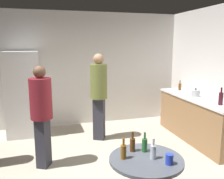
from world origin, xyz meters
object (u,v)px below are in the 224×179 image
at_px(foreground_table, 146,167).
at_px(person_in_olive_shirt, 99,90).
at_px(beer_bottle_amber, 123,151).
at_px(beer_bottle_clear, 153,151).
at_px(kettle, 196,93).
at_px(refrigerator, 23,94).
at_px(plastic_cup_blue, 169,159).
at_px(beer_bottle_brown, 133,144).
at_px(beer_bottle_on_counter, 180,87).
at_px(person_in_maroon_shirt, 41,109).
at_px(beer_bottle_green, 145,145).
at_px(wine_bottle_on_counter, 221,98).

height_order(foreground_table, person_in_olive_shirt, person_in_olive_shirt).
distance_m(beer_bottle_amber, beer_bottle_clear, 0.32).
bearing_deg(kettle, refrigerator, 160.08).
distance_m(beer_bottle_amber, plastic_cup_blue, 0.48).
height_order(refrigerator, kettle, refrigerator).
relative_size(beer_bottle_brown, plastic_cup_blue, 2.09).
height_order(beer_bottle_amber, plastic_cup_blue, beer_bottle_amber).
relative_size(beer_bottle_on_counter, beer_bottle_amber, 1.00).
height_order(kettle, person_in_maroon_shirt, person_in_maroon_shirt).
relative_size(beer_bottle_on_counter, beer_bottle_brown, 1.00).
height_order(refrigerator, beer_bottle_on_counter, refrigerator).
height_order(refrigerator, plastic_cup_blue, refrigerator).
height_order(beer_bottle_green, person_in_olive_shirt, person_in_olive_shirt).
height_order(refrigerator, foreground_table, refrigerator).
bearing_deg(beer_bottle_green, beer_bottle_on_counter, 52.02).
relative_size(foreground_table, beer_bottle_amber, 3.48).
bearing_deg(plastic_cup_blue, beer_bottle_amber, 149.00).
bearing_deg(beer_bottle_green, kettle, 43.38).
relative_size(person_in_maroon_shirt, person_in_olive_shirt, 0.92).
relative_size(wine_bottle_on_counter, person_in_olive_shirt, 0.18).
height_order(kettle, plastic_cup_blue, kettle).
height_order(beer_bottle_on_counter, person_in_olive_shirt, person_in_olive_shirt).
height_order(beer_bottle_on_counter, beer_bottle_clear, beer_bottle_on_counter).
xyz_separation_m(beer_bottle_clear, person_in_olive_shirt, (-0.04, 2.47, 0.22)).
height_order(refrigerator, beer_bottle_brown, refrigerator).
bearing_deg(beer_bottle_green, wine_bottle_on_counter, 29.19).
distance_m(beer_bottle_clear, person_in_olive_shirt, 2.48).
distance_m(plastic_cup_blue, person_in_maroon_shirt, 2.16).
relative_size(beer_bottle_amber, beer_bottle_brown, 1.00).
bearing_deg(beer_bottle_amber, beer_bottle_brown, 42.75).
bearing_deg(kettle, person_in_olive_shirt, 164.63).
distance_m(beer_bottle_brown, person_in_olive_shirt, 2.25).
height_order(beer_bottle_brown, beer_bottle_clear, same).
xyz_separation_m(beer_bottle_green, plastic_cup_blue, (0.12, -0.35, -0.03)).
distance_m(beer_bottle_brown, plastic_cup_blue, 0.47).
bearing_deg(beer_bottle_clear, foreground_table, 154.06).
bearing_deg(plastic_cup_blue, kettle, 50.47).
bearing_deg(beer_bottle_amber, beer_bottle_green, 19.23).
xyz_separation_m(foreground_table, person_in_olive_shirt, (0.02, 2.44, 0.41)).
xyz_separation_m(beer_bottle_on_counter, beer_bottle_clear, (-1.92, -2.68, -0.17)).
relative_size(beer_bottle_clear, person_in_maroon_shirt, 0.14).
height_order(beer_bottle_amber, beer_bottle_clear, same).
bearing_deg(beer_bottle_amber, person_in_maroon_shirt, 119.43).
distance_m(foreground_table, person_in_maroon_shirt, 1.93).
height_order(wine_bottle_on_counter, beer_bottle_brown, wine_bottle_on_counter).
bearing_deg(beer_bottle_green, foreground_table, -106.45).
height_order(kettle, beer_bottle_on_counter, beer_bottle_on_counter).
bearing_deg(person_in_maroon_shirt, person_in_olive_shirt, 65.84).
relative_size(kettle, beer_bottle_brown, 1.06).
relative_size(wine_bottle_on_counter, foreground_table, 0.39).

